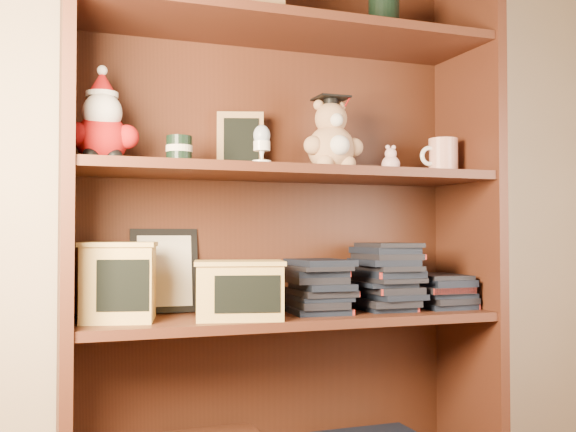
% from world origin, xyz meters
% --- Properties ---
extents(bookcase, '(1.20, 0.35, 1.60)m').
position_xyz_m(bookcase, '(-0.09, 1.36, 0.78)').
color(bookcase, '#482214').
rests_on(bookcase, ground).
extents(shelf_lower, '(1.14, 0.33, 0.02)m').
position_xyz_m(shelf_lower, '(-0.09, 1.30, 0.54)').
color(shelf_lower, '#482214').
rests_on(shelf_lower, ground).
extents(shelf_upper, '(1.14, 0.33, 0.02)m').
position_xyz_m(shelf_upper, '(-0.09, 1.30, 0.94)').
color(shelf_upper, '#482214').
rests_on(shelf_upper, ground).
extents(santa_plush, '(0.18, 0.13, 0.26)m').
position_xyz_m(santa_plush, '(-0.59, 1.30, 1.04)').
color(santa_plush, '#A50F0F').
rests_on(santa_plush, shelf_upper).
extents(teachers_tin, '(0.07, 0.07, 0.08)m').
position_xyz_m(teachers_tin, '(-0.39, 1.30, 0.99)').
color(teachers_tin, black).
rests_on(teachers_tin, shelf_upper).
extents(chalkboard_plaque, '(0.13, 0.09, 0.17)m').
position_xyz_m(chalkboard_plaque, '(-0.19, 1.42, 1.03)').
color(chalkboard_plaque, '#9E7547').
rests_on(chalkboard_plaque, shelf_upper).
extents(egg_cup, '(0.05, 0.05, 0.11)m').
position_xyz_m(egg_cup, '(-0.19, 1.23, 1.01)').
color(egg_cup, white).
rests_on(egg_cup, shelf_upper).
extents(grad_teddy_bear, '(0.18, 0.15, 0.22)m').
position_xyz_m(grad_teddy_bear, '(0.04, 1.30, 1.03)').
color(grad_teddy_bear, tan).
rests_on(grad_teddy_bear, shelf_upper).
extents(pink_figurine, '(0.05, 0.05, 0.09)m').
position_xyz_m(pink_figurine, '(0.23, 1.30, 0.98)').
color(pink_figurine, '#D4A4A4').
rests_on(pink_figurine, shelf_upper).
extents(teacher_mug, '(0.12, 0.09, 0.11)m').
position_xyz_m(teacher_mug, '(0.41, 1.30, 1.00)').
color(teacher_mug, silver).
rests_on(teacher_mug, shelf_upper).
extents(certificate_frame, '(0.19, 0.05, 0.23)m').
position_xyz_m(certificate_frame, '(-0.40, 1.44, 0.67)').
color(certificate_frame, black).
rests_on(certificate_frame, shelf_lower).
extents(treats_box, '(0.22, 0.22, 0.20)m').
position_xyz_m(treats_box, '(-0.54, 1.30, 0.65)').
color(treats_box, tan).
rests_on(treats_box, shelf_lower).
extents(pencils_box, '(0.26, 0.21, 0.15)m').
position_xyz_m(pencils_box, '(-0.24, 1.24, 0.63)').
color(pencils_box, tan).
rests_on(pencils_box, shelf_lower).
extents(book_stack_left, '(0.14, 0.20, 0.14)m').
position_xyz_m(book_stack_left, '(0.00, 1.30, 0.62)').
color(book_stack_left, black).
rests_on(book_stack_left, shelf_lower).
extents(book_stack_mid, '(0.14, 0.20, 0.19)m').
position_xyz_m(book_stack_mid, '(0.21, 1.30, 0.65)').
color(book_stack_mid, black).
rests_on(book_stack_mid, shelf_lower).
extents(book_stack_right, '(0.14, 0.20, 0.10)m').
position_xyz_m(book_stack_right, '(0.39, 1.30, 0.60)').
color(book_stack_right, black).
rests_on(book_stack_right, shelf_lower).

